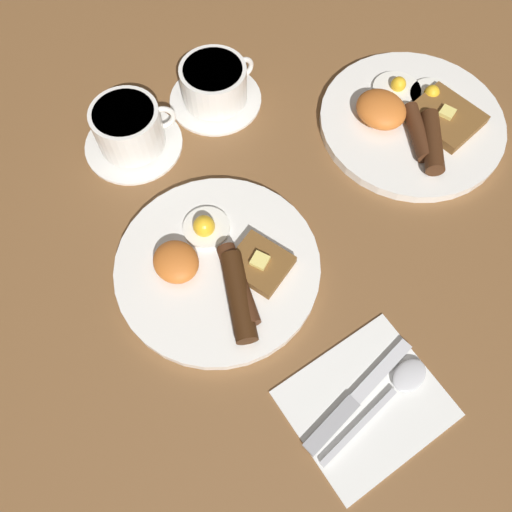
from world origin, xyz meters
The scene contains 8 objects.
ground_plane centered at (0.00, 0.00, 0.00)m, with size 3.00×3.00×0.00m, color brown.
breakfast_plate_near centered at (0.00, 0.00, 0.01)m, with size 0.27×0.27×0.04m.
breakfast_plate_far centered at (0.00, 0.37, 0.01)m, with size 0.28×0.28×0.05m.
teacup_near centered at (-0.24, 0.03, 0.03)m, with size 0.14×0.14×0.07m.
teacup_far centered at (-0.23, 0.18, 0.03)m, with size 0.14×0.14×0.06m.
napkin centered at (0.25, 0.03, 0.00)m, with size 0.15×0.17×0.01m, color white.
knife centered at (0.24, 0.02, 0.01)m, with size 0.03×0.18×0.01m.
spoon centered at (0.26, 0.07, 0.01)m, with size 0.03×0.17×0.01m.
Camera 1 is at (0.24, -0.13, 0.60)m, focal length 35.00 mm.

